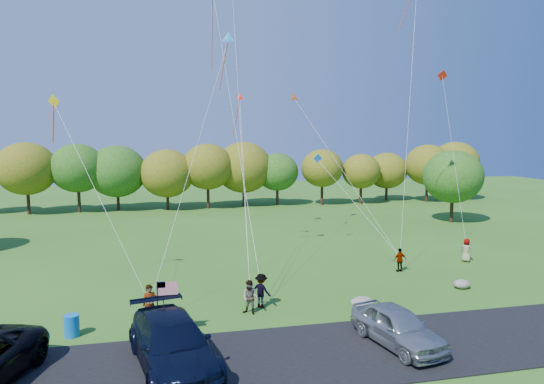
{
  "coord_description": "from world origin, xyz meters",
  "views": [
    {
      "loc": [
        -4.85,
        -22.11,
        8.98
      ],
      "look_at": [
        1.43,
        6.0,
        5.58
      ],
      "focal_mm": 32.0,
      "sensor_mm": 36.0,
      "label": 1
    }
  ],
  "objects": [
    {
      "name": "flag_assembly",
      "position": [
        -5.01,
        -0.7,
        1.91
      ],
      "size": [
        0.94,
        0.61,
        2.54
      ],
      "color": "black",
      "rests_on": "ground"
    },
    {
      "name": "flyer_c",
      "position": [
        -0.05,
        1.93,
        0.9
      ],
      "size": [
        1.3,
        1.28,
        1.79
      ],
      "primitive_type": "imported",
      "rotation": [
        0.0,
        0.0,
        2.38
      ],
      "color": "#4C4C59",
      "rests_on": "ground"
    },
    {
      "name": "boulder_near",
      "position": [
        5.05,
        0.62,
        0.31
      ],
      "size": [
        1.24,
        0.97,
        0.62
      ],
      "primitive_type": "ellipsoid",
      "color": "gray",
      "rests_on": "ground"
    },
    {
      "name": "asphalt_lane",
      "position": [
        0.0,
        -4.0,
        0.03
      ],
      "size": [
        44.0,
        6.0,
        0.06
      ],
      "primitive_type": "cube",
      "color": "black",
      "rests_on": "ground"
    },
    {
      "name": "minivan_silver",
      "position": [
        4.68,
        -3.96,
        0.88
      ],
      "size": [
        2.89,
        5.14,
        1.65
      ],
      "primitive_type": "imported",
      "rotation": [
        0.0,
        0.0,
        0.21
      ],
      "color": "#9B9EA5",
      "rests_on": "asphalt_lane"
    },
    {
      "name": "flyer_b",
      "position": [
        -0.79,
        1.1,
        0.87
      ],
      "size": [
        1.07,
        1.02,
        1.73
      ],
      "primitive_type": "imported",
      "rotation": [
        0.0,
        0.0,
        -0.61
      ],
      "color": "#4C4C59",
      "rests_on": "ground"
    },
    {
      "name": "minivan_navy",
      "position": [
        -4.7,
        -3.92,
        1.01
      ],
      "size": [
        3.97,
        6.95,
        1.9
      ],
      "primitive_type": "imported",
      "rotation": [
        0.0,
        0.0,
        0.21
      ],
      "color": "black",
      "rests_on": "asphalt_lane"
    },
    {
      "name": "flyer_d",
      "position": [
        10.19,
        6.47,
        0.78
      ],
      "size": [
        0.94,
        0.43,
        1.57
      ],
      "primitive_type": "imported",
      "rotation": [
        0.0,
        0.0,
        3.2
      ],
      "color": "#4C4C59",
      "rests_on": "ground"
    },
    {
      "name": "flyer_e",
      "position": [
        15.99,
        7.74,
        0.84
      ],
      "size": [
        0.93,
        0.97,
        1.67
      ],
      "primitive_type": "imported",
      "rotation": [
        0.0,
        0.0,
        2.26
      ],
      "color": "#4C4C59",
      "rests_on": "ground"
    },
    {
      "name": "trash_barrel",
      "position": [
        -9.07,
        0.15,
        0.49
      ],
      "size": [
        0.66,
        0.66,
        0.98
      ],
      "primitive_type": "cylinder",
      "color": "blue",
      "rests_on": "ground"
    },
    {
      "name": "flyer_a",
      "position": [
        -5.67,
        0.89,
        0.96
      ],
      "size": [
        0.75,
        0.54,
        1.92
      ],
      "primitive_type": "imported",
      "rotation": [
        0.0,
        0.0,
        0.12
      ],
      "color": "#4C4C59",
      "rests_on": "ground"
    },
    {
      "name": "ground",
      "position": [
        0.0,
        0.0,
        0.0
      ],
      "size": [
        140.0,
        140.0,
        0.0
      ],
      "primitive_type": "plane",
      "color": "#2F5F1B",
      "rests_on": "ground"
    },
    {
      "name": "kites_aloft",
      "position": [
        2.7,
        13.44,
        18.16
      ],
      "size": [
        25.7,
        11.24,
        19.64
      ],
      "color": "#F21A58",
      "rests_on": "ground"
    },
    {
      "name": "treeline",
      "position": [
        -2.55,
        36.11,
        4.76
      ],
      "size": [
        77.3,
        27.28,
        8.63
      ],
      "color": "#3B2115",
      "rests_on": "ground"
    },
    {
      "name": "boulder_far",
      "position": [
        12.09,
        2.43,
        0.26
      ],
      "size": [
        1.0,
        0.83,
        0.52
      ],
      "primitive_type": "ellipsoid",
      "color": "slate",
      "rests_on": "ground"
    }
  ]
}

